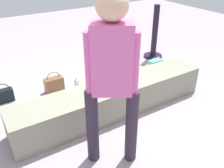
% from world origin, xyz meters
% --- Properties ---
extents(ground_plane, '(12.00, 12.00, 0.00)m').
position_xyz_m(ground_plane, '(0.00, 0.00, 0.00)').
color(ground_plane, '#A48F99').
extents(concrete_ledge, '(2.63, 0.47, 0.40)m').
position_xyz_m(concrete_ledge, '(0.00, 0.00, 0.20)').
color(concrete_ledge, gray).
rests_on(concrete_ledge, ground_plane).
extents(child_seated, '(0.28, 0.32, 0.48)m').
position_xyz_m(child_seated, '(-0.02, -0.01, 0.61)').
color(child_seated, '#122C46').
rests_on(child_seated, concrete_ledge).
extents(adult_standing, '(0.44, 0.35, 1.67)m').
position_xyz_m(adult_standing, '(-0.45, -0.68, 1.01)').
color(adult_standing, '#2E2435').
rests_on(adult_standing, ground_plane).
extents(cake_plate, '(0.22, 0.22, 0.07)m').
position_xyz_m(cake_plate, '(-0.24, 0.07, 0.42)').
color(cake_plate, '#E0594C').
rests_on(cake_plate, concrete_ledge).
extents(gift_bag, '(0.22, 0.12, 0.35)m').
position_xyz_m(gift_bag, '(1.12, 0.47, 0.16)').
color(gift_bag, '#59C6B2').
rests_on(gift_bag, ground_plane).
extents(railing_post, '(0.36, 0.36, 1.02)m').
position_xyz_m(railing_post, '(1.66, 1.14, 0.37)').
color(railing_post, black).
rests_on(railing_post, ground_plane).
extents(water_bottle_near_gift, '(0.07, 0.07, 0.21)m').
position_xyz_m(water_bottle_near_gift, '(-0.16, 0.79, 0.10)').
color(water_bottle_near_gift, silver).
rests_on(water_bottle_near_gift, ground_plane).
extents(party_cup_red, '(0.08, 0.08, 0.11)m').
position_xyz_m(party_cup_red, '(0.53, 0.57, 0.05)').
color(party_cup_red, red).
rests_on(party_cup_red, ground_plane).
extents(cake_box_white, '(0.29, 0.30, 0.14)m').
position_xyz_m(cake_box_white, '(0.28, 0.84, 0.07)').
color(cake_box_white, white).
rests_on(cake_box_white, ground_plane).
extents(handbag_black_leather, '(0.26, 0.11, 0.28)m').
position_xyz_m(handbag_black_leather, '(-1.18, 1.02, 0.10)').
color(handbag_black_leather, black).
rests_on(handbag_black_leather, ground_plane).
extents(handbag_brown_canvas, '(0.28, 0.13, 0.32)m').
position_xyz_m(handbag_brown_canvas, '(-0.47, 0.91, 0.12)').
color(handbag_brown_canvas, brown).
rests_on(handbag_brown_canvas, ground_plane).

